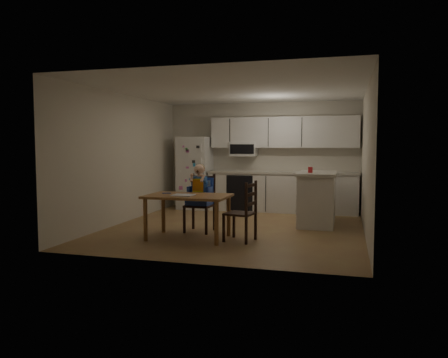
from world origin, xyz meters
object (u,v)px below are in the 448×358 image
(refrigerator, at_px, (195,173))
(chair_side, at_px, (245,208))
(red_cup, at_px, (310,170))
(dining_table, at_px, (188,201))
(kitchen_island, at_px, (317,198))
(chair_booster, at_px, (200,191))

(refrigerator, bearing_deg, chair_side, -58.33)
(refrigerator, bearing_deg, red_cup, -29.15)
(dining_table, bearing_deg, refrigerator, 107.67)
(kitchen_island, distance_m, red_cup, 0.60)
(chair_side, bearing_deg, dining_table, -77.81)
(kitchen_island, relative_size, chair_booster, 1.15)
(chair_side, bearing_deg, chair_booster, -111.73)
(refrigerator, xyz_separation_m, chair_side, (1.97, -3.20, -0.31))
(red_cup, relative_size, chair_side, 0.11)
(red_cup, bearing_deg, chair_booster, -150.23)
(kitchen_island, xyz_separation_m, chair_booster, (-1.92, -1.25, 0.21))
(refrigerator, relative_size, chair_side, 1.79)
(red_cup, relative_size, chair_booster, 0.09)
(dining_table, bearing_deg, kitchen_island, 44.12)
(refrigerator, bearing_deg, dining_table, -72.33)
(kitchen_island, xyz_separation_m, dining_table, (-1.92, -1.87, 0.11))
(refrigerator, height_order, kitchen_island, refrigerator)
(kitchen_island, bearing_deg, dining_table, -135.88)
(refrigerator, bearing_deg, chair_booster, -68.45)
(red_cup, height_order, dining_table, red_cup)
(refrigerator, distance_m, red_cup, 3.25)
(red_cup, distance_m, chair_booster, 2.10)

